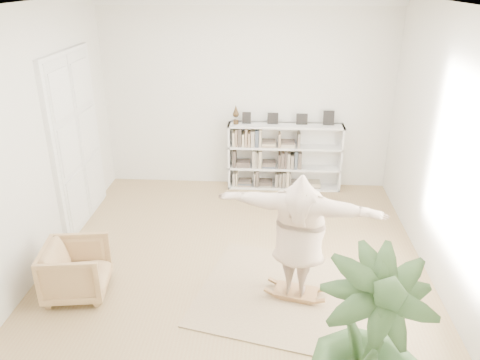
# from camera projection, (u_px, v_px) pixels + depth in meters

# --- Properties ---
(floor) EXTENTS (6.00, 6.00, 0.00)m
(floor) POSITION_uv_depth(u_px,v_px,m) (236.00, 265.00, 6.86)
(floor) COLOR #9E7D51
(floor) RESTS_ON ground
(room_shell) EXTENTS (6.00, 6.00, 6.00)m
(room_shell) POSITION_uv_depth(u_px,v_px,m) (247.00, 0.00, 8.12)
(room_shell) COLOR silver
(room_shell) RESTS_ON floor
(doors) EXTENTS (0.09, 1.78, 2.92)m
(doors) POSITION_uv_depth(u_px,v_px,m) (77.00, 142.00, 7.64)
(doors) COLOR white
(doors) RESTS_ON floor
(bookshelf) EXTENTS (2.20, 0.35, 1.64)m
(bookshelf) POSITION_uv_depth(u_px,v_px,m) (284.00, 157.00, 9.13)
(bookshelf) COLOR silver
(bookshelf) RESTS_ON floor
(armchair) EXTENTS (0.90, 0.88, 0.73)m
(armchair) POSITION_uv_depth(u_px,v_px,m) (76.00, 270.00, 6.13)
(armchair) COLOR tan
(armchair) RESTS_ON floor
(rug) EXTENTS (2.89, 2.52, 0.02)m
(rug) POSITION_uv_depth(u_px,v_px,m) (295.00, 296.00, 6.19)
(rug) COLOR tan
(rug) RESTS_ON floor
(rocker_board) EXTENTS (0.61, 0.45, 0.12)m
(rocker_board) POSITION_uv_depth(u_px,v_px,m) (296.00, 292.00, 6.17)
(rocker_board) COLOR olive
(rocker_board) RESTS_ON rug
(person) EXTENTS (2.13, 1.01, 1.67)m
(person) POSITION_uv_depth(u_px,v_px,m) (299.00, 233.00, 5.80)
(person) COLOR beige
(person) RESTS_ON rocker_board
(houseplant) EXTENTS (1.20, 1.20, 1.81)m
(houseplant) POSITION_uv_depth(u_px,v_px,m) (368.00, 350.00, 4.08)
(houseplant) COLOR #325128
(houseplant) RESTS_ON floor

